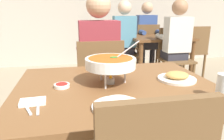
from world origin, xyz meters
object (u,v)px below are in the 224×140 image
Objects in this scene: chair_bg_left at (124,50)px; rice_plate at (118,104)px; dining_table_main at (117,101)px; chair_diner_main at (100,80)px; dining_table_far at (159,44)px; patron_bg_right at (147,32)px; sauce_dish at (62,85)px; patron_bg_middle at (176,39)px; appetizer_plate at (177,77)px; patron_bg_left at (124,36)px; drink_glass at (223,88)px; diner_main at (99,55)px; chair_bg_corner at (193,49)px; chair_bg_middle at (174,54)px; curry_bowl at (111,63)px; chair_bg_right at (146,44)px.

rice_plate is at bearing -105.34° from chair_bg_left.
chair_diner_main is (-0.00, 0.76, -0.11)m from dining_table_main.
dining_table_far is 0.76× the size of patron_bg_right.
patron_bg_middle is (1.59, 1.68, 0.01)m from sauce_dish.
sauce_dish is (-0.72, 0.01, -0.01)m from appetizer_plate.
dining_table_far is at bearing -3.68° from patron_bg_left.
patron_bg_right is at bearing 76.46° from drink_glass.
appetizer_plate is 0.18× the size of patron_bg_right.
diner_main reaches higher than rice_plate.
drink_glass is at bearing -93.79° from chair_bg_left.
patron_bg_left is (0.62, 2.27, 0.12)m from dining_table_main.
appetizer_plate is 0.24× the size of dining_table_far.
chair_bg_corner reaches higher than appetizer_plate.
patron_bg_middle is (0.80, 2.01, -0.04)m from drink_glass.
patron_bg_right is (-0.03, 0.52, 0.15)m from dining_table_far.
chair_diner_main is 0.69× the size of patron_bg_right.
chair_bg_corner is at bearing 60.79° from drink_glass.
dining_table_far is 0.64m from patron_bg_left.
rice_plate reaches higher than sauce_dish.
rice_plate is 0.18× the size of patron_bg_right.
sauce_dish is at bearing -132.71° from chair_bg_middle.
chair_bg_corner is 1.26m from patron_bg_left.
chair_bg_corner is (0.61, -0.07, -0.09)m from dining_table_far.
dining_table_far is 0.76× the size of patron_bg_left.
curry_bowl is at bearing -131.53° from chair_bg_corner.
chair_diner_main is 6.92× the size of drink_glass.
chair_bg_left reaches higher than rice_plate.
curry_bowl is at bearing -106.33° from patron_bg_left.
chair_bg_middle is at bearing -85.21° from patron_bg_right.
curry_bowl is 2.56m from dining_table_far.
dining_table_main is 3.58× the size of curry_bowl.
patron_bg_middle is at bearing -108.22° from chair_bg_middle.
patron_bg_right is at bearing 58.70° from chair_diner_main.
sauce_dish is at bearing -125.34° from dining_table_far.
chair_bg_right is 0.69× the size of patron_bg_left.
drink_glass is 0.14× the size of chair_bg_middle.
sauce_dish is at bearing 179.36° from appetizer_plate.
patron_bg_middle reaches higher than rice_plate.
patron_bg_middle reaches higher than dining_table_far.
patron_bg_right reaches higher than rice_plate.
chair_bg_left is (0.64, 2.28, -0.11)m from dining_table_main.
rice_plate is 1.85× the size of drink_glass.
patron_bg_right is (1.21, 1.96, 0.00)m from diner_main.
diner_main is 10.08× the size of drink_glass.
appetizer_plate is at bearing 1.43° from dining_table_main.
diner_main is 1.60m from patron_bg_left.
chair_diner_main is 0.81m from curry_bowl.
rice_plate is 1.00× the size of appetizer_plate.
chair_bg_right is at bearing 66.23° from dining_table_main.
appetizer_plate is 2.29m from chair_bg_left.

